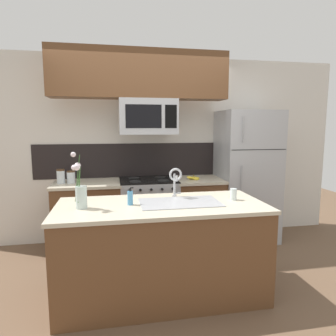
{
  "coord_description": "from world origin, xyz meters",
  "views": [
    {
      "loc": [
        -0.46,
        -3.05,
        1.63
      ],
      "look_at": [
        0.15,
        0.27,
        1.16
      ],
      "focal_mm": 32.0,
      "sensor_mm": 36.0,
      "label": 1
    }
  ],
  "objects_px": {
    "sink_faucet": "(175,178)",
    "dish_soap_bottle": "(130,198)",
    "stove_range": "(148,212)",
    "refrigerator": "(246,176)",
    "flower_vase": "(80,193)",
    "storage_jar_medium": "(71,177)",
    "microwave": "(148,117)",
    "banana_bunch": "(194,178)",
    "drinking_glass": "(233,194)",
    "storage_jar_tall": "(61,176)"
  },
  "relations": [
    {
      "from": "refrigerator",
      "to": "drinking_glass",
      "type": "height_order",
      "value": "refrigerator"
    },
    {
      "from": "storage_jar_tall",
      "to": "flower_vase",
      "type": "height_order",
      "value": "flower_vase"
    },
    {
      "from": "storage_jar_medium",
      "to": "flower_vase",
      "type": "relative_size",
      "value": 0.32
    },
    {
      "from": "dish_soap_bottle",
      "to": "storage_jar_medium",
      "type": "bearing_deg",
      "value": 119.13
    },
    {
      "from": "banana_bunch",
      "to": "drinking_glass",
      "type": "xyz_separation_m",
      "value": [
        0.08,
        -1.17,
        0.03
      ]
    },
    {
      "from": "stove_range",
      "to": "storage_jar_medium",
      "type": "height_order",
      "value": "storage_jar_medium"
    },
    {
      "from": "banana_bunch",
      "to": "dish_soap_bottle",
      "type": "relative_size",
      "value": 1.16
    },
    {
      "from": "storage_jar_medium",
      "to": "dish_soap_bottle",
      "type": "xyz_separation_m",
      "value": [
        0.68,
        -1.22,
        -0.01
      ]
    },
    {
      "from": "storage_jar_medium",
      "to": "storage_jar_tall",
      "type": "bearing_deg",
      "value": -178.06
    },
    {
      "from": "dish_soap_bottle",
      "to": "sink_faucet",
      "type": "bearing_deg",
      "value": 23.49
    },
    {
      "from": "stove_range",
      "to": "drinking_glass",
      "type": "relative_size",
      "value": 8.2
    },
    {
      "from": "stove_range",
      "to": "refrigerator",
      "type": "distance_m",
      "value": 1.49
    },
    {
      "from": "storage_jar_medium",
      "to": "sink_faucet",
      "type": "relative_size",
      "value": 0.52
    },
    {
      "from": "storage_jar_medium",
      "to": "dish_soap_bottle",
      "type": "relative_size",
      "value": 0.96
    },
    {
      "from": "storage_jar_medium",
      "to": "sink_faucet",
      "type": "bearing_deg",
      "value": -41.5
    },
    {
      "from": "flower_vase",
      "to": "storage_jar_medium",
      "type": "bearing_deg",
      "value": 100.91
    },
    {
      "from": "microwave",
      "to": "sink_faucet",
      "type": "distance_m",
      "value": 1.21
    },
    {
      "from": "microwave",
      "to": "refrigerator",
      "type": "xyz_separation_m",
      "value": [
        1.42,
        0.04,
        -0.83
      ]
    },
    {
      "from": "sink_faucet",
      "to": "drinking_glass",
      "type": "height_order",
      "value": "sink_faucet"
    },
    {
      "from": "stove_range",
      "to": "microwave",
      "type": "xyz_separation_m",
      "value": [
        0.0,
        -0.02,
        1.29
      ]
    },
    {
      "from": "storage_jar_tall",
      "to": "drinking_glass",
      "type": "bearing_deg",
      "value": -33.78
    },
    {
      "from": "storage_jar_tall",
      "to": "drinking_glass",
      "type": "height_order",
      "value": "storage_jar_tall"
    },
    {
      "from": "microwave",
      "to": "banana_bunch",
      "type": "bearing_deg",
      "value": -3.62
    },
    {
      "from": "refrigerator",
      "to": "banana_bunch",
      "type": "relative_size",
      "value": 9.67
    },
    {
      "from": "drinking_glass",
      "to": "flower_vase",
      "type": "bearing_deg",
      "value": -178.24
    },
    {
      "from": "banana_bunch",
      "to": "sink_faucet",
      "type": "height_order",
      "value": "sink_faucet"
    },
    {
      "from": "microwave",
      "to": "storage_jar_medium",
      "type": "relative_size",
      "value": 4.69
    },
    {
      "from": "storage_jar_tall",
      "to": "dish_soap_bottle",
      "type": "relative_size",
      "value": 1.11
    },
    {
      "from": "flower_vase",
      "to": "dish_soap_bottle",
      "type": "bearing_deg",
      "value": 5.57
    },
    {
      "from": "banana_bunch",
      "to": "sink_faucet",
      "type": "distance_m",
      "value": 1.09
    },
    {
      "from": "stove_range",
      "to": "banana_bunch",
      "type": "height_order",
      "value": "banana_bunch"
    },
    {
      "from": "stove_range",
      "to": "dish_soap_bottle",
      "type": "xyz_separation_m",
      "value": [
        -0.31,
        -1.24,
        0.52
      ]
    },
    {
      "from": "storage_jar_medium",
      "to": "drinking_glass",
      "type": "xyz_separation_m",
      "value": [
        1.7,
        -1.22,
        -0.02
      ]
    },
    {
      "from": "stove_range",
      "to": "refrigerator",
      "type": "xyz_separation_m",
      "value": [
        1.42,
        0.02,
        0.46
      ]
    },
    {
      "from": "refrigerator",
      "to": "flower_vase",
      "type": "xyz_separation_m",
      "value": [
        -2.17,
        -1.3,
        0.13
      ]
    },
    {
      "from": "sink_faucet",
      "to": "banana_bunch",
      "type": "bearing_deg",
      "value": 64.65
    },
    {
      "from": "microwave",
      "to": "dish_soap_bottle",
      "type": "distance_m",
      "value": 1.48
    },
    {
      "from": "microwave",
      "to": "storage_jar_medium",
      "type": "xyz_separation_m",
      "value": [
        -1.0,
        0.01,
        -0.77
      ]
    },
    {
      "from": "storage_jar_medium",
      "to": "drinking_glass",
      "type": "height_order",
      "value": "storage_jar_medium"
    },
    {
      "from": "sink_faucet",
      "to": "dish_soap_bottle",
      "type": "height_order",
      "value": "sink_faucet"
    },
    {
      "from": "refrigerator",
      "to": "drinking_glass",
      "type": "relative_size",
      "value": 16.29
    },
    {
      "from": "stove_range",
      "to": "banana_bunch",
      "type": "bearing_deg",
      "value": -5.55
    },
    {
      "from": "stove_range",
      "to": "flower_vase",
      "type": "xyz_separation_m",
      "value": [
        -0.75,
        -1.28,
        0.59
      ]
    },
    {
      "from": "stove_range",
      "to": "flower_vase",
      "type": "relative_size",
      "value": 1.85
    },
    {
      "from": "microwave",
      "to": "sink_faucet",
      "type": "height_order",
      "value": "microwave"
    },
    {
      "from": "refrigerator",
      "to": "flower_vase",
      "type": "relative_size",
      "value": 3.68
    },
    {
      "from": "microwave",
      "to": "storage_jar_medium",
      "type": "height_order",
      "value": "microwave"
    },
    {
      "from": "stove_range",
      "to": "banana_bunch",
      "type": "xyz_separation_m",
      "value": [
        0.62,
        -0.06,
        0.47
      ]
    },
    {
      "from": "stove_range",
      "to": "refrigerator",
      "type": "relative_size",
      "value": 0.5
    },
    {
      "from": "storage_jar_tall",
      "to": "banana_bunch",
      "type": "height_order",
      "value": "storage_jar_tall"
    }
  ]
}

